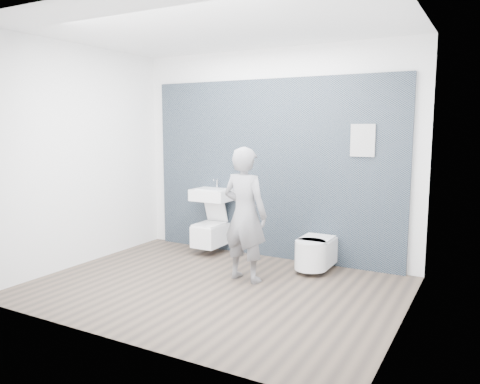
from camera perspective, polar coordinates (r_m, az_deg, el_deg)
The scene contains 8 objects.
ground at distance 5.31m, azimuth -3.19°, elevation -11.54°, with size 4.00×4.00×0.00m, color brown.
room_shell at distance 5.01m, azimuth -3.34°, elevation 7.57°, with size 4.00×4.00×4.00m.
tile_wall at distance 6.55m, azimuth 3.71°, elevation -7.77°, with size 3.60×0.06×2.40m, color black.
washbasin at distance 6.55m, azimuth -3.43°, elevation -0.30°, with size 0.53×0.40×0.40m.
toilet_square at distance 6.61m, azimuth -3.62°, elevation -5.03°, with size 0.35×0.51×0.67m.
toilet_rounded at distance 5.88m, azimuth 9.04°, elevation -7.32°, with size 0.39×0.66×0.35m.
info_placard at distance 6.11m, azimuth 14.21°, elevation -9.17°, with size 0.29×0.03×0.39m, color white.
visitor at distance 5.36m, azimuth 0.60°, elevation -2.76°, with size 0.57×0.37×1.55m, color gray.
Camera 1 is at (2.66, -4.24, 1.77)m, focal length 35.00 mm.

